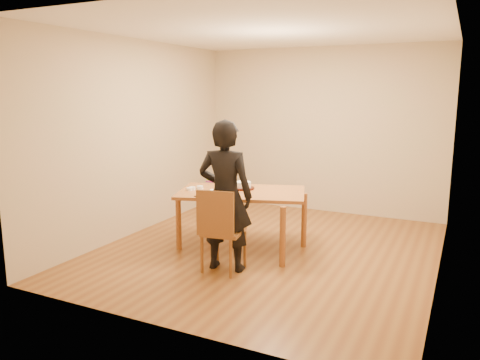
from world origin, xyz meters
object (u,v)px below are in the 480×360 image
at_px(dining_table, 242,193).
at_px(cake_plate, 243,188).
at_px(person, 225,196).
at_px(cake, 243,185).
at_px(dining_chair, 224,232).

distance_m(dining_table, cake_plate, 0.13).
bearing_deg(dining_table, person, -96.23).
xyz_separation_m(dining_table, cake, (-0.04, 0.13, 0.07)).
xyz_separation_m(dining_table, cake_plate, (-0.04, 0.13, 0.03)).
bearing_deg(cake_plate, person, -77.69).
bearing_deg(dining_table, cake_plate, 88.41).
height_order(cake_plate, person, person).
distance_m(cake_plate, person, 0.88).
height_order(dining_table, dining_chair, dining_table).
relative_size(dining_table, person, 0.93).
xyz_separation_m(dining_chair, person, (-0.00, 0.05, 0.40)).
distance_m(dining_chair, cake_plate, 0.97).
relative_size(dining_table, cake, 8.03).
bearing_deg(cake_plate, dining_chair, -78.29).
height_order(dining_table, person, person).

